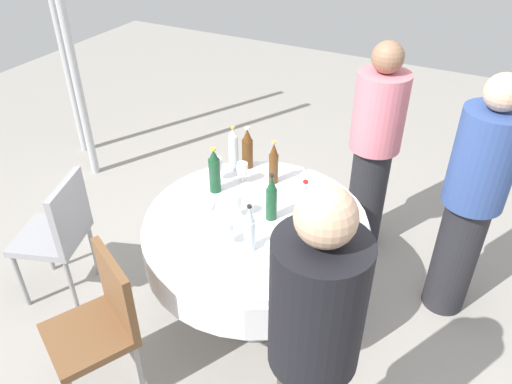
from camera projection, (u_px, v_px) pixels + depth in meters
name	position (u px, v px, depth m)	size (l,w,h in m)	color
ground_plane	(256.00, 308.00, 3.25)	(10.00, 10.00, 0.00)	gray
dining_table	(256.00, 239.00, 2.91)	(1.30, 1.30, 0.74)	white
bottle_brown_rear	(247.00, 149.00, 3.22)	(0.07, 0.07, 0.29)	#593314
bottle_dark_green_near	(271.00, 198.00, 2.76)	(0.06, 0.06, 0.29)	#194728
bottle_clear_outer	(233.00, 149.00, 3.20)	(0.06, 0.06, 0.30)	silver
bottle_clear_far	(304.00, 206.00, 2.68)	(0.07, 0.07, 0.31)	silver
bottle_brown_inner	(274.00, 164.00, 3.07)	(0.06, 0.06, 0.29)	#593314
bottle_dark_green_right	(214.00, 171.00, 2.98)	(0.07, 0.07, 0.30)	#194728
bottle_clear_mid	(250.00, 229.00, 2.54)	(0.06, 0.06, 0.28)	silver
wine_glass_far	(227.00, 228.00, 2.58)	(0.07, 0.07, 0.14)	white
wine_glass_inner	(271.00, 251.00, 2.46)	(0.06, 0.06, 0.13)	white
wine_glass_right	(216.00, 164.00, 3.09)	(0.07, 0.07, 0.16)	white
wine_glass_mid	(242.00, 169.00, 3.08)	(0.07, 0.07, 0.14)	white
wine_glass_left	(235.00, 201.00, 2.77)	(0.07, 0.07, 0.15)	white
plate_left	(196.00, 206.00, 2.91)	(0.21, 0.21, 0.02)	white
plate_west	(328.00, 207.00, 2.90)	(0.22, 0.22, 0.02)	white
knife_near	(171.00, 233.00, 2.71)	(0.18, 0.02, 0.01)	silver
person_rear	(312.00, 359.00, 1.90)	(0.34, 0.34, 1.64)	#4C3F33
person_near	(472.00, 200.00, 2.83)	(0.34, 0.34, 1.58)	#26262B
person_outer	(374.00, 149.00, 3.36)	(0.34, 0.34, 1.54)	#26262B
chair_right	(102.00, 319.00, 2.50)	(0.54, 0.54, 0.87)	brown
chair_mid	(60.00, 230.00, 3.10)	(0.51, 0.51, 0.87)	#99999E
tent_pole_main	(56.00, 18.00, 4.26)	(0.07, 0.07, 2.58)	#B2B5B7
tent_pole_secondary	(65.00, 25.00, 3.88)	(0.07, 0.07, 2.69)	#B2B5B7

